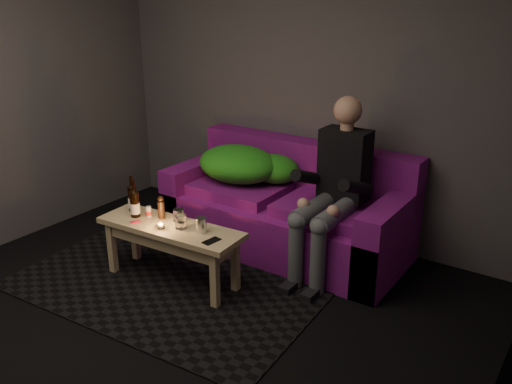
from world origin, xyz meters
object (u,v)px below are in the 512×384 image
beer_bottle_b (135,203)px  coffee_table (171,235)px  beer_bottle_a (133,198)px  steel_cup (201,225)px  person (334,186)px  sofa (288,212)px

beer_bottle_b → coffee_table: bearing=4.5°
beer_bottle_a → beer_bottle_b: size_ratio=0.97×
beer_bottle_b → steel_cup: bearing=6.0°
beer_bottle_a → steel_cup: (0.71, -0.01, -0.05)m
person → beer_bottle_b: (-1.24, -0.89, -0.13)m
beer_bottle_b → sofa: bearing=55.2°
beer_bottle_a → steel_cup: beer_bottle_a is taller
coffee_table → beer_bottle_a: bearing=173.4°
steel_cup → beer_bottle_b: bearing=-174.0°
beer_bottle_a → coffee_table: bearing=-6.6°
beer_bottle_a → beer_bottle_b: bearing=-35.9°
sofa → coffee_table: 1.11m
coffee_table → person: bearing=43.7°
coffee_table → beer_bottle_b: (-0.33, -0.03, 0.19)m
sofa → person: person is taller
coffee_table → beer_bottle_a: size_ratio=4.09×
sofa → beer_bottle_a: size_ratio=7.18×
sofa → steel_cup: 1.02m
coffee_table → steel_cup: steel_cup is taller
sofa → beer_bottle_a: 1.32m
sofa → beer_bottle_a: sofa is taller
person → coffee_table: 1.29m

